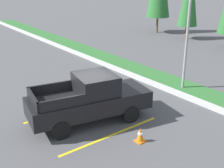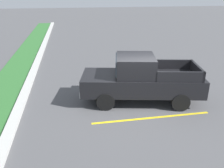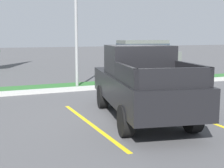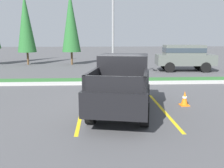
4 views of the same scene
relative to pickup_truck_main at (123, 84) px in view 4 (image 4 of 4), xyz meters
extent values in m
plane|color=#4C4C4F|center=(-0.43, 0.25, -1.04)|extent=(120.00, 120.00, 0.00)
cube|color=yellow|center=(-1.56, -0.05, -1.04)|extent=(0.12, 4.80, 0.01)
cube|color=yellow|center=(1.54, -0.05, -1.04)|extent=(0.12, 4.80, 0.01)
cube|color=#B2B2AD|center=(-0.43, 5.25, -0.97)|extent=(56.00, 0.40, 0.15)
cube|color=#2D662D|center=(-0.43, 6.35, -1.01)|extent=(56.00, 1.80, 0.06)
cylinder|color=black|center=(-0.53, 1.64, -0.66)|extent=(0.43, 0.80, 0.76)
cylinder|color=black|center=(1.14, 1.30, -0.66)|extent=(0.43, 0.80, 0.76)
cylinder|color=black|center=(-1.16, -1.40, -0.66)|extent=(0.43, 0.80, 0.76)
cylinder|color=black|center=(0.51, -1.74, -0.66)|extent=(0.43, 0.80, 0.76)
cube|color=black|center=(-0.01, -0.05, -0.16)|extent=(2.91, 5.48, 0.76)
cube|color=black|center=(0.05, 0.24, 0.64)|extent=(2.05, 1.92, 0.84)
cube|color=#2D3842|center=(0.22, 1.05, 0.69)|extent=(1.60, 0.39, 0.63)
cube|color=black|center=(-1.14, -1.30, 0.44)|extent=(0.48, 1.88, 0.44)
cube|color=black|center=(0.53, -1.64, 0.44)|extent=(0.48, 1.88, 0.44)
cube|color=black|center=(-0.49, -2.35, 0.44)|extent=(1.78, 0.46, 0.44)
cube|color=silver|center=(0.51, 2.45, -0.40)|extent=(1.80, 0.52, 0.28)
cylinder|color=black|center=(7.56, 11.42, -0.64)|extent=(0.82, 0.32, 0.80)
cylinder|color=black|center=(7.44, 9.72, -0.64)|extent=(0.82, 0.32, 0.80)
cylinder|color=black|center=(4.77, 11.62, -0.64)|extent=(0.82, 0.32, 0.80)
cylinder|color=black|center=(4.64, 9.92, -0.64)|extent=(0.82, 0.32, 0.80)
cube|color=#565B56|center=(6.10, 10.67, -0.12)|extent=(4.72, 2.17, 0.84)
cube|color=#565B56|center=(5.95, 10.68, 0.68)|extent=(3.21, 1.90, 0.76)
cube|color=#2D3842|center=(5.95, 10.68, 0.66)|extent=(3.26, 1.94, 0.36)
cylinder|color=gray|center=(-0.01, 6.15, 2.06)|extent=(0.14, 0.14, 6.20)
cylinder|color=brown|center=(-7.91, 16.08, -0.42)|extent=(0.20, 0.20, 1.24)
cone|color=#28662D|center=(-7.91, 16.08, 3.03)|extent=(1.79, 1.79, 5.66)
cylinder|color=brown|center=(-3.55, 15.92, -0.40)|extent=(0.20, 0.20, 1.27)
cone|color=#28662D|center=(-3.55, 15.92, 3.13)|extent=(1.84, 1.84, 5.79)
cube|color=orange|center=(2.57, 0.54, -1.02)|extent=(0.36, 0.36, 0.04)
cone|color=orange|center=(2.57, 0.54, -0.72)|extent=(0.28, 0.28, 0.56)
cylinder|color=white|center=(2.57, 0.54, -0.69)|extent=(0.19, 0.19, 0.07)
camera|label=1|loc=(9.85, -6.51, 5.25)|focal=48.49mm
camera|label=2|loc=(-9.11, 2.96, 3.66)|focal=37.22mm
camera|label=3|loc=(-4.36, -7.93, 1.33)|focal=50.84mm
camera|label=4|loc=(-0.91, -9.05, 1.73)|focal=39.79mm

